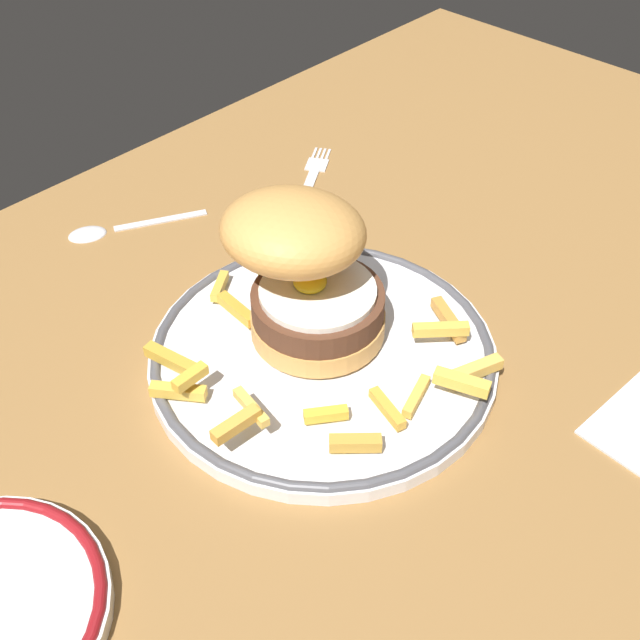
{
  "coord_description": "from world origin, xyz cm",
  "views": [
    {
      "loc": [
        -32.07,
        -26.9,
        44.73
      ],
      "look_at": [
        -0.33,
        3.21,
        4.6
      ],
      "focal_mm": 44.39,
      "sensor_mm": 36.0,
      "label": 1
    }
  ],
  "objects_px": {
    "dinner_plate": "(320,355)",
    "spoon": "(103,229)",
    "burger": "(304,266)",
    "fork": "(310,181)"
  },
  "relations": [
    {
      "from": "dinner_plate",
      "to": "spoon",
      "type": "distance_m",
      "value": 0.27
    },
    {
      "from": "dinner_plate",
      "to": "burger",
      "type": "bearing_deg",
      "value": 67.0
    },
    {
      "from": "burger",
      "to": "spoon",
      "type": "distance_m",
      "value": 0.25
    },
    {
      "from": "burger",
      "to": "fork",
      "type": "bearing_deg",
      "value": 43.05
    },
    {
      "from": "burger",
      "to": "spoon",
      "type": "relative_size",
      "value": 1.13
    },
    {
      "from": "spoon",
      "to": "fork",
      "type": "bearing_deg",
      "value": -22.77
    },
    {
      "from": "burger",
      "to": "fork",
      "type": "xyz_separation_m",
      "value": [
        0.17,
        0.16,
        -0.07
      ]
    },
    {
      "from": "burger",
      "to": "fork",
      "type": "distance_m",
      "value": 0.25
    },
    {
      "from": "dinner_plate",
      "to": "spoon",
      "type": "relative_size",
      "value": 2.17
    },
    {
      "from": "dinner_plate",
      "to": "burger",
      "type": "xyz_separation_m",
      "value": [
        0.01,
        0.03,
        0.07
      ]
    }
  ]
}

